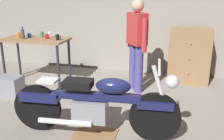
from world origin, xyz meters
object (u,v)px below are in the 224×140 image
Objects in this scene: mug_green_speckled at (42,34)px; mug_red_diner at (47,36)px; bottle at (23,34)px; mug_black_matte at (58,37)px; mug_orange_travel at (19,35)px; wooden_dresser at (189,56)px; mug_white_ceramic at (50,34)px; motorcycle at (95,103)px; person_standing at (137,42)px; storage_bin at (9,86)px; mug_blue_enamel at (30,35)px.

mug_red_diner is (0.19, -0.16, -0.01)m from mug_green_speckled.
bottle is (-0.45, -0.12, 0.05)m from mug_red_diner.
mug_black_matte is 0.87m from mug_orange_travel.
wooden_dresser is 3.00m from mug_green_speckled.
mug_green_speckled is at bearing -170.30° from mug_white_ceramic.
motorcycle is 17.68× the size of mug_white_ceramic.
person_standing is at bearing 0.27° from mug_red_diner.
mug_green_speckled is at bearing 44.87° from person_standing.
mug_green_speckled is 0.90× the size of mug_red_diner.
storage_bin is 3.68× the size of mug_red_diner.
mug_green_speckled reaches higher than storage_bin.
mug_red_diner is 0.47m from bottle.
mug_orange_travel is 0.44× the size of bottle.
mug_white_ceramic is 0.51× the size of bottle.
mug_blue_enamel is (-1.92, 1.72, 0.50)m from motorcycle.
mug_white_ceramic is (0.58, 0.21, 0.01)m from mug_orange_travel.
storage_bin is 1.13m from mug_blue_enamel.
person_standing is 2.17m from mug_blue_enamel.
mug_white_ceramic is 0.19m from mug_red_diner.
mug_green_speckled is at bearing -169.02° from wooden_dresser.
wooden_dresser is 4.56× the size of bottle.
bottle is (-0.70, -0.06, 0.04)m from mug_black_matte.
mug_white_ceramic is at bearing 68.88° from storage_bin.
wooden_dresser is 10.22× the size of mug_green_speckled.
mug_black_matte is at bearing -26.52° from mug_green_speckled.
motorcycle is 1.31× the size of person_standing.
storage_bin is 4.15× the size of mug_orange_travel.
wooden_dresser is 2.50× the size of storage_bin.
mug_green_speckled is 0.45× the size of bottle.
mug_black_matte is at bearing -42.23° from mug_white_ceramic.
mug_blue_enamel is at bearing 133.85° from motorcycle.
mug_orange_travel is at bearing 49.98° from person_standing.
mug_red_diner is at bearing -39.15° from mug_green_speckled.
motorcycle is at bearing -41.77° from mug_blue_enamel.
person_standing is 2.22m from bottle.
mug_black_matte is at bearing 123.66° from motorcycle.
mug_blue_enamel is at bearing 48.33° from person_standing.
motorcycle is 20.87× the size of mug_blue_enamel.
mug_red_diner is (-0.26, 0.07, -0.01)m from mug_black_matte.
person_standing is at bearing 0.74° from mug_orange_travel.
mug_white_ceramic is (0.17, 0.03, 0.00)m from mug_green_speckled.
mug_orange_travel reaches higher than motorcycle.
mug_blue_enamel is 0.67m from mug_black_matte.
person_standing reaches higher than mug_black_matte.
bottle is (-0.42, -0.31, 0.04)m from mug_white_ceramic.
mug_blue_enamel is 0.99× the size of mug_orange_travel.
storage_bin is 1.30m from mug_white_ceramic.
mug_black_matte is at bearing -162.19° from wooden_dresser.
mug_blue_enamel is (-0.01, 0.82, 0.77)m from storage_bin.
mug_red_diner is at bearing 63.03° from storage_bin.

